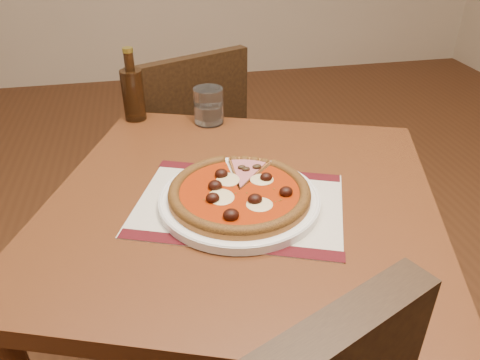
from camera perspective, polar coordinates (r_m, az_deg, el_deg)
name	(u,v)px	position (r m, az deg, el deg)	size (l,w,h in m)	color
table	(242,235)	(1.04, 0.22, -6.72)	(1.02, 1.02, 0.75)	brown
chair_far	(181,152)	(1.71, -7.22, 3.41)	(0.54, 0.54, 0.87)	black
placemat	(239,204)	(0.96, -0.07, -2.94)	(0.42, 0.30, 0.00)	beige
plate	(239,200)	(0.96, -0.07, -2.45)	(0.33, 0.33, 0.02)	white
pizza	(239,192)	(0.94, -0.07, -1.46)	(0.29, 0.29, 0.04)	#9D6226
ham_slice	(254,171)	(1.02, 1.73, 1.05)	(0.09, 0.14, 0.02)	#9D6226
water_glass	(209,106)	(1.30, -3.85, 9.02)	(0.08, 0.08, 0.10)	white
bottle	(133,92)	(1.34, -12.92, 10.39)	(0.06, 0.06, 0.20)	#371F0D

